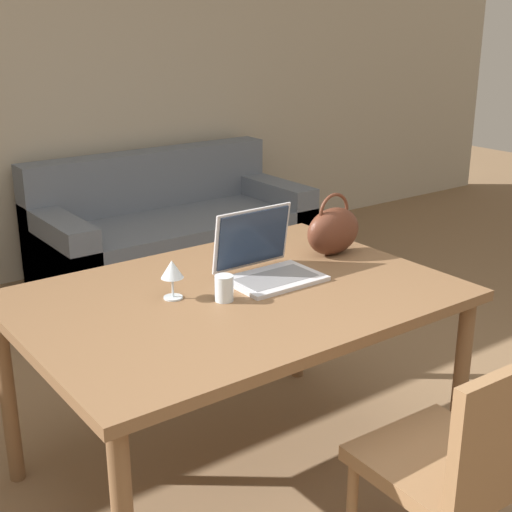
# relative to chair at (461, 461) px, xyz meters

# --- Properties ---
(dining_table) EXTENTS (1.54, 1.09, 0.77)m
(dining_table) POSITION_rel_chair_xyz_m (-0.18, 0.90, 0.21)
(dining_table) COLOR brown
(dining_table) RESTS_ON ground_plane
(chair) EXTENTS (0.45, 0.45, 0.85)m
(chair) POSITION_rel_chair_xyz_m (0.00, 0.00, 0.00)
(chair) COLOR olive
(chair) RESTS_ON ground_plane
(couch) EXTENTS (1.86, 0.87, 0.82)m
(couch) POSITION_rel_chair_xyz_m (0.80, 3.08, -0.21)
(couch) COLOR slate
(couch) RESTS_ON ground_plane
(laptop) EXTENTS (0.35, 0.29, 0.25)m
(laptop) POSITION_rel_chair_xyz_m (0.01, 0.97, 0.35)
(laptop) COLOR silver
(laptop) RESTS_ON dining_table
(drinking_glass) EXTENTS (0.07, 0.07, 0.09)m
(drinking_glass) POSITION_rel_chair_xyz_m (-0.25, 0.86, 0.33)
(drinking_glass) COLOR silver
(drinking_glass) RESTS_ON dining_table
(wine_glass) EXTENTS (0.08, 0.08, 0.14)m
(wine_glass) POSITION_rel_chair_xyz_m (-0.39, 0.99, 0.39)
(wine_glass) COLOR silver
(wine_glass) RESTS_ON dining_table
(handbag) EXTENTS (0.26, 0.13, 0.26)m
(handbag) POSITION_rel_chair_xyz_m (0.40, 1.02, 0.39)
(handbag) COLOR #592D1E
(handbag) RESTS_ON dining_table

